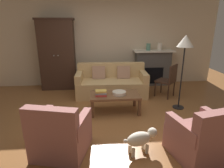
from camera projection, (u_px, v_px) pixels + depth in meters
The scene contains 15 objects.
ground_plane at pixel (111, 119), 4.11m from camera, with size 9.60×9.60×0.00m, color brown.
back_wall at pixel (104, 41), 6.10m from camera, with size 7.20×0.10×2.80m, color beige.
fireplace at pixel (153, 67), 6.24m from camera, with size 1.26×0.48×1.12m.
armoire at pixel (58, 54), 5.78m from camera, with size 1.06×0.57×2.08m.
couch at pixel (111, 84), 5.41m from camera, with size 1.95×0.92×0.86m.
coffee_table at pixel (115, 96), 4.35m from camera, with size 1.10×0.60×0.42m.
fruit_bowl at pixel (119, 93), 4.31m from camera, with size 0.30×0.30×0.07m, color beige.
book_stack at pixel (101, 93), 4.23m from camera, with size 0.25×0.19×0.12m.
mantel_vase_jade at pixel (148, 47), 6.01m from camera, with size 0.13×0.13×0.21m, color slate.
mantel_vase_cream at pixel (160, 47), 6.04m from camera, with size 0.14×0.14×0.22m, color beige.
armchair_near_left at pixel (60, 135), 2.96m from camera, with size 0.93×0.93×0.88m.
armchair_near_right at pixel (202, 139), 2.86m from camera, with size 0.91×0.92×0.88m.
side_chair_wooden at pixel (169, 79), 5.19m from camera, with size 0.62×0.62×0.90m.
floor_lamp at pixel (185, 46), 4.21m from camera, with size 0.36×0.36×1.70m.
dog at pixel (141, 139), 2.99m from camera, with size 0.55×0.31×0.39m.
Camera 1 is at (-0.30, -3.67, 1.96)m, focal length 31.08 mm.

